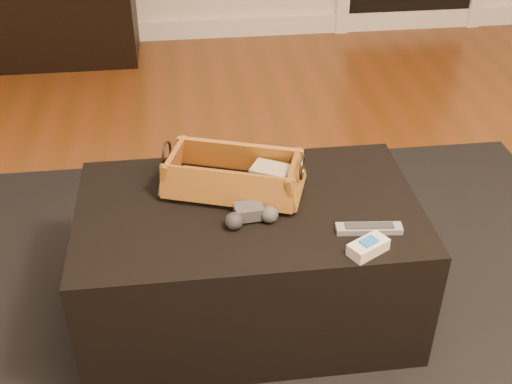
{
  "coord_description": "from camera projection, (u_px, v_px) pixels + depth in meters",
  "views": [
    {
      "loc": [
        -0.2,
        -1.25,
        1.52
      ],
      "look_at": [
        -0.02,
        0.23,
        0.49
      ],
      "focal_mm": 45.0,
      "sensor_mm": 36.0,
      "label": 1
    }
  ],
  "objects": [
    {
      "name": "silver_remote",
      "position": [
        369.0,
        228.0,
        1.76
      ],
      "size": [
        0.18,
        0.06,
        0.02
      ],
      "color": "#9A9DA1",
      "rests_on": "ottoman"
    },
    {
      "name": "tv_remote",
      "position": [
        226.0,
        185.0,
        1.91
      ],
      "size": [
        0.22,
        0.09,
        0.02
      ],
      "primitive_type": "cube",
      "rotation": [
        0.0,
        0.0,
        -0.22
      ],
      "color": "black",
      "rests_on": "wicker_basket"
    },
    {
      "name": "floor",
      "position": [
        272.0,
        372.0,
        1.91
      ],
      "size": [
        5.0,
        5.5,
        0.01
      ],
      "primitive_type": "cube",
      "color": "brown",
      "rests_on": "ground"
    },
    {
      "name": "ottoman",
      "position": [
        249.0,
        261.0,
        1.98
      ],
      "size": [
        1.0,
        0.6,
        0.42
      ],
      "primitive_type": "cube",
      "color": "black",
      "rests_on": "area_rug"
    },
    {
      "name": "wicker_basket",
      "position": [
        234.0,
        177.0,
        1.9
      ],
      "size": [
        0.45,
        0.33,
        0.14
      ],
      "color": "#9A5722",
      "rests_on": "ottoman"
    },
    {
      "name": "cream_gadget",
      "position": [
        368.0,
        247.0,
        1.68
      ],
      "size": [
        0.12,
        0.1,
        0.04
      ],
      "color": "silver",
      "rests_on": "ottoman"
    },
    {
      "name": "game_controller",
      "position": [
        251.0,
        215.0,
        1.78
      ],
      "size": [
        0.16,
        0.1,
        0.05
      ],
      "color": "#3D3D41",
      "rests_on": "ottoman"
    },
    {
      "name": "cloth_bundle",
      "position": [
        271.0,
        176.0,
        1.91
      ],
      "size": [
        0.14,
        0.12,
        0.06
      ],
      "primitive_type": "cube",
      "rotation": [
        0.0,
        0.0,
        -0.5
      ],
      "color": "tan",
      "rests_on": "wicker_basket"
    },
    {
      "name": "area_rug",
      "position": [
        251.0,
        322.0,
        2.06
      ],
      "size": [
        2.6,
        2.0,
        0.01
      ],
      "primitive_type": "cube",
      "color": "black",
      "rests_on": "floor"
    },
    {
      "name": "media_cabinet",
      "position": [
        20.0,
        17.0,
        3.7
      ],
      "size": [
        1.31,
        0.45,
        0.51
      ],
      "primitive_type": "cube",
      "color": "black",
      "rests_on": "floor"
    },
    {
      "name": "baseboard",
      "position": [
        211.0,
        28.0,
        4.11
      ],
      "size": [
        5.0,
        0.04,
        0.12
      ],
      "primitive_type": "cube",
      "color": "white",
      "rests_on": "floor"
    }
  ]
}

